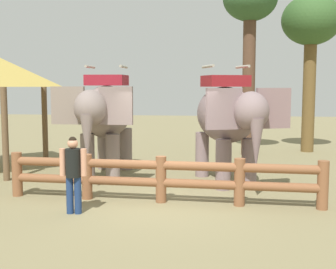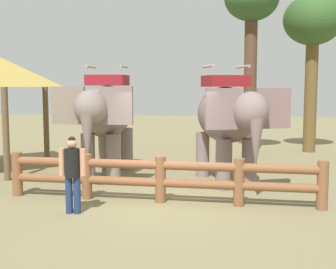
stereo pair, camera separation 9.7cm
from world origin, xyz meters
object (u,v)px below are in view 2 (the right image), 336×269
object	(u,v)px
log_fence	(160,176)
elephant_center	(228,118)
elephant_near_left	(106,114)
tree_far_left	(313,27)
tourist_woman_in_black	(73,169)
tree_back_center	(251,10)

from	to	relation	value
log_fence	elephant_center	distance (m)	2.87
elephant_center	log_fence	bearing A→B (deg)	-125.27
elephant_near_left	tree_far_left	bearing A→B (deg)	40.48
elephant_near_left	elephant_center	xyz separation A→B (m)	(3.51, -0.63, -0.02)
tourist_woman_in_black	tree_back_center	bearing A→B (deg)	64.96
tourist_woman_in_black	tree_back_center	size ratio (longest dim) A/B	0.24
elephant_near_left	tree_far_left	size ratio (longest dim) A/B	0.60
tree_far_left	tree_back_center	world-z (taller)	tree_back_center
elephant_near_left	tree_far_left	distance (m)	9.44
log_fence	tourist_woman_in_black	xyz separation A→B (m)	(-1.66, -1.12, 0.32)
elephant_near_left	tourist_woman_in_black	xyz separation A→B (m)	(0.33, -3.88, -0.88)
tree_back_center	elephant_near_left	bearing A→B (deg)	-132.72
tree_far_left	tree_back_center	distance (m)	2.71
elephant_center	tree_far_left	xyz separation A→B (m)	(3.28, 6.42, 3.13)
elephant_near_left	tree_back_center	world-z (taller)	tree_back_center
tourist_woman_in_black	tree_far_left	xyz separation A→B (m)	(6.45, 9.67, 3.99)
log_fence	elephant_near_left	bearing A→B (deg)	125.79
elephant_near_left	tree_far_left	world-z (taller)	tree_far_left
elephant_near_left	tree_far_left	xyz separation A→B (m)	(6.78, 5.79, 3.11)
log_fence	elephant_center	xyz separation A→B (m)	(1.51, 2.14, 1.18)
tourist_woman_in_black	log_fence	bearing A→B (deg)	33.94
tourist_woman_in_black	tree_far_left	bearing A→B (deg)	56.30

